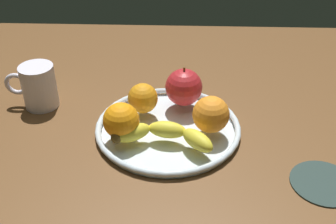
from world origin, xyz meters
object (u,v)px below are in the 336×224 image
orange_front_left (143,98)px  orange_back_right (211,114)px  banana (163,134)px  ambient_mug (38,86)px  ambient_coaster (324,182)px  apple (184,87)px  orange_back_left (121,121)px  fruit_bowl (168,128)px

orange_front_left → orange_back_right: bearing=156.0°
banana → orange_back_right: (-9.13, -4.12, 2.00)cm
ambient_mug → ambient_coaster: bearing=157.8°
banana → orange_back_right: bearing=-147.1°
orange_back_right → apple: bearing=-60.9°
banana → orange_back_left: size_ratio=2.90×
orange_back_right → fruit_bowl: bearing=-10.2°
apple → orange_back_right: apple is taller
orange_back_left → ambient_mug: (20.06, -12.91, -0.42)cm
banana → orange_back_right: orange_back_right is taller
banana → orange_front_left: 11.47cm
fruit_bowl → ambient_mug: ambient_mug is taller
apple → orange_back_right: 11.05cm
fruit_bowl → apple: 9.98cm
orange_back_right → ambient_coaster: orange_back_right is taller
orange_back_left → ambient_coaster: size_ratio=0.61×
ambient_mug → orange_back_right: bearing=164.5°
apple → orange_back_left: apple is taller
banana → orange_back_left: (8.16, -1.54, 1.87)cm
ambient_mug → orange_back_left: bearing=147.2°
orange_front_left → orange_back_left: size_ratio=0.90×
orange_front_left → orange_back_left: 9.41cm
fruit_bowl → ambient_coaster: bearing=152.8°
apple → ambient_coaster: bearing=137.8°
ambient_mug → ambient_coaster: size_ratio=0.97×
orange_back_left → ambient_mug: ambient_mug is taller
fruit_bowl → banana: (0.69, 5.63, 2.55)cm
fruit_bowl → ambient_coaster: size_ratio=2.54×
orange_front_left → apple: bearing=-158.0°
orange_back_right → ambient_mug: (37.35, -10.34, -0.55)cm
banana → orange_front_left: bearing=-56.5°
fruit_bowl → orange_back_left: size_ratio=4.20×
banana → orange_front_left: size_ratio=3.23×
banana → apple: size_ratio=2.33×
apple → orange_front_left: (8.54, 3.45, -0.84)cm
banana → apple: (-3.76, -13.77, 2.35)cm
fruit_bowl → orange_back_left: 10.70cm
apple → fruit_bowl: bearing=69.3°
fruit_bowl → banana: banana is taller
ambient_coaster → banana: bearing=-16.9°
banana → apple: 14.46cm
fruit_bowl → orange_back_right: bearing=169.8°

